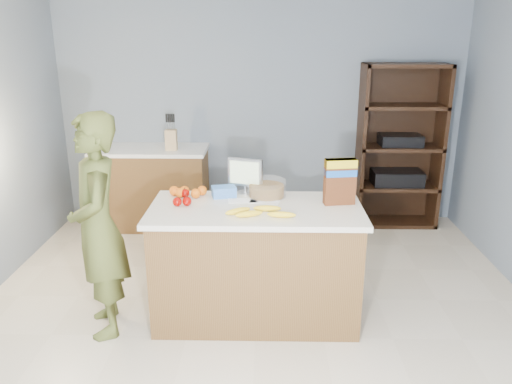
{
  "coord_description": "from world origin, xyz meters",
  "views": [
    {
      "loc": [
        0.07,
        -3.13,
        2.13
      ],
      "look_at": [
        0.0,
        0.35,
        1.0
      ],
      "focal_mm": 35.0,
      "sensor_mm": 36.0,
      "label": 1
    }
  ],
  "objects_px": {
    "counter_peninsula": "(256,267)",
    "shelving_unit": "(398,149)",
    "tv": "(245,174)",
    "person": "(98,227)",
    "cereal_box": "(340,178)"
  },
  "relations": [
    {
      "from": "counter_peninsula",
      "to": "shelving_unit",
      "type": "bearing_deg",
      "value": 52.89
    },
    {
      "from": "shelving_unit",
      "to": "counter_peninsula",
      "type": "bearing_deg",
      "value": -127.11
    },
    {
      "from": "tv",
      "to": "counter_peninsula",
      "type": "bearing_deg",
      "value": -74.5
    },
    {
      "from": "person",
      "to": "cereal_box",
      "type": "xyz_separation_m",
      "value": [
        1.72,
        0.27,
        0.29
      ]
    },
    {
      "from": "tv",
      "to": "cereal_box",
      "type": "relative_size",
      "value": 0.82
    },
    {
      "from": "shelving_unit",
      "to": "tv",
      "type": "height_order",
      "value": "shelving_unit"
    },
    {
      "from": "tv",
      "to": "shelving_unit",
      "type": "bearing_deg",
      "value": 46.39
    },
    {
      "from": "counter_peninsula",
      "to": "person",
      "type": "relative_size",
      "value": 0.96
    },
    {
      "from": "counter_peninsula",
      "to": "person",
      "type": "height_order",
      "value": "person"
    },
    {
      "from": "shelving_unit",
      "to": "cereal_box",
      "type": "relative_size",
      "value": 5.26
    },
    {
      "from": "shelving_unit",
      "to": "person",
      "type": "relative_size",
      "value": 1.11
    },
    {
      "from": "counter_peninsula",
      "to": "shelving_unit",
      "type": "distance_m",
      "value": 2.61
    },
    {
      "from": "person",
      "to": "tv",
      "type": "distance_m",
      "value": 1.17
    },
    {
      "from": "counter_peninsula",
      "to": "tv",
      "type": "distance_m",
      "value": 0.73
    },
    {
      "from": "cereal_box",
      "to": "shelving_unit",
      "type": "bearing_deg",
      "value": 64.54
    }
  ]
}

